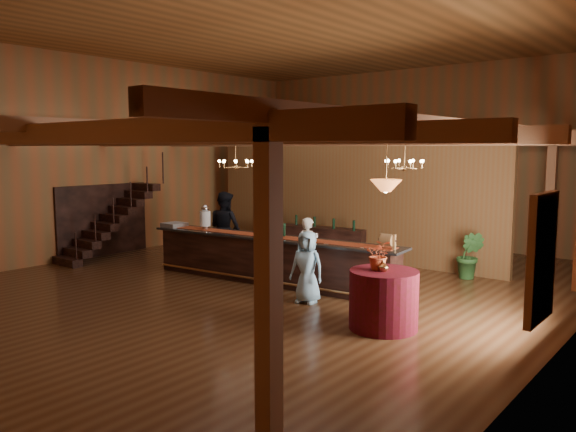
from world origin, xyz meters
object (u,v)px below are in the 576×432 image
Objects in this scene: floor_plant at (470,255)px; backbar_shelf at (314,241)px; round_table at (384,300)px; tasting_bar at (270,259)px; staff_second at (225,228)px; raffle_drum at (388,240)px; pendant_lamp at (386,186)px; chandelier_right at (404,164)px; bartender at (308,249)px; guest at (307,267)px; chandelier_left at (236,163)px; beverage_dispenser at (205,217)px.

backbar_shelf is at bearing -179.48° from floor_plant.
tasting_bar is at bearing 160.79° from round_table.
staff_second is (-1.20, -2.30, 0.53)m from backbar_shelf.
round_table is (0.77, -1.49, -0.74)m from raffle_drum.
pendant_lamp is (4.68, -4.40, 1.98)m from backbar_shelf.
staff_second reaches higher than tasting_bar.
chandelier_right is 0.55× the size of bartender.
chandelier_right is 0.72× the size of floor_plant.
bartender reaches higher than tasting_bar.
bartender is (-2.13, -0.44, -1.96)m from chandelier_right.
guest is at bearing 143.64° from bartender.
round_table is at bearing -16.23° from chandelier_left.
bartender is at bearing -168.38° from chandelier_right.
bartender is (0.56, 0.68, 0.19)m from tasting_bar.
beverage_dispenser reaches higher than backbar_shelf.
tasting_bar is 3.36× the size of staff_second.
tasting_bar is at bearing -175.20° from raffle_drum.
chandelier_right is (-0.14, 0.89, 1.46)m from raffle_drum.
tasting_bar is 0.90m from bartender.
pendant_lamp is at bearing 0.00° from round_table.
backbar_shelf is (-1.08, 3.15, -0.12)m from tasting_bar.
chandelier_right is at bearing 50.57° from guest.
chandelier_right is at bearing -37.67° from backbar_shelf.
bartender is (1.73, 0.55, -1.92)m from chandelier_left.
pendant_lamp is 3.97m from bartender.
bartender is at bearing 45.04° from tasting_bar.
staff_second is 1.34× the size of guest.
chandelier_left reaches higher than raffle_drum.
chandelier_left reaches higher than round_table.
floor_plant is at bearing -153.61° from staff_second.
round_table is at bearing -52.66° from backbar_shelf.
beverage_dispenser is 2.71m from bartender.
round_table is at bearing 0.00° from pendant_lamp.
chandelier_left is at bearing 167.65° from tasting_bar.
pendant_lamp reaches higher than tasting_bar.
chandelier_right is at bearing 110.92° from round_table.
pendant_lamp is 2.64m from guest.
backbar_shelf is at bearing 143.29° from raffle_drum.
tasting_bar is 18.76× the size of raffle_drum.
round_table is at bearing -23.94° from guest.
guest is at bearing -113.30° from floor_plant.
beverage_dispenser is 1.76× the size of raffle_drum.
guest is at bearing -31.30° from tasting_bar.
floor_plant is (2.78, 2.51, -0.17)m from bartender.
tasting_bar is at bearing 163.30° from staff_second.
round_table is at bearing -25.00° from tasting_bar.
bartender is 0.77× the size of staff_second.
bartender is at bearing 17.64° from chandelier_left.
staff_second reaches higher than floor_plant.
pendant_lamp is (4.76, -1.39, -0.25)m from chandelier_left.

